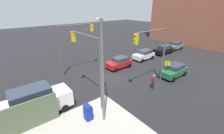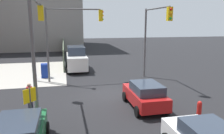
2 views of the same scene
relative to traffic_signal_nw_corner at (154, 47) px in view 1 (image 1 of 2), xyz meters
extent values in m
plane|color=black|center=(2.48, -4.50, -4.62)|extent=(120.00, 120.00, 0.00)
cylinder|color=#59595B|center=(-2.02, 0.00, -1.37)|extent=(0.18, 0.18, 6.50)
cylinder|color=#59595B|center=(0.46, 0.00, 1.76)|extent=(4.96, 0.12, 0.12)
cube|color=yellow|center=(2.94, 0.00, 1.23)|extent=(0.32, 0.36, 1.00)
sphere|color=red|center=(3.12, 0.00, 1.55)|extent=(0.18, 0.18, 0.18)
sphere|color=orange|center=(3.12, 0.00, 1.23)|extent=(0.18, 0.18, 0.18)
sphere|color=green|center=(3.12, 0.00, 0.91)|extent=(0.18, 0.18, 0.18)
cylinder|color=#59595B|center=(6.98, -9.00, -1.37)|extent=(0.18, 0.18, 6.50)
cylinder|color=#59595B|center=(4.61, -9.00, 1.76)|extent=(4.74, 0.12, 0.12)
cube|color=yellow|center=(2.24, -9.00, 1.23)|extent=(0.32, 0.36, 1.00)
sphere|color=red|center=(2.06, -9.00, 1.55)|extent=(0.18, 0.18, 0.18)
sphere|color=orange|center=(2.06, -9.00, 1.23)|extent=(0.18, 0.18, 0.18)
sphere|color=green|center=(2.06, -9.00, 0.91)|extent=(0.18, 0.18, 0.18)
cylinder|color=#59595B|center=(6.98, 0.00, -1.37)|extent=(0.18, 0.18, 6.50)
cylinder|color=#59595B|center=(6.98, -2.36, 1.76)|extent=(0.12, 4.73, 0.12)
cube|color=yellow|center=(6.98, -4.73, 1.23)|extent=(0.36, 0.32, 1.00)
sphere|color=red|center=(6.98, -4.91, 1.55)|extent=(0.18, 0.18, 0.18)
sphere|color=orange|center=(6.98, -4.91, 1.23)|extent=(0.18, 0.18, 0.18)
sphere|color=green|center=(6.98, -4.91, 0.91)|extent=(0.18, 0.18, 0.18)
cylinder|color=slate|center=(7.68, 1.30, -0.62)|extent=(0.20, 0.20, 8.00)
cylinder|color=slate|center=(7.06, 0.27, 3.28)|extent=(1.31, 2.11, 0.10)
ellipsoid|color=silver|center=(6.45, -0.76, 3.13)|extent=(0.56, 0.36, 0.24)
cylinder|color=#4C4C4C|center=(-2.92, 0.15, -3.42)|extent=(0.08, 0.08, 2.40)
cube|color=yellow|center=(-2.92, 0.15, -2.57)|extent=(0.48, 0.48, 0.64)
cube|color=navy|center=(8.68, 0.50, -4.05)|extent=(0.56, 0.64, 1.15)
cylinder|color=navy|center=(8.68, 0.50, -3.47)|extent=(0.56, 0.64, 0.56)
cylinder|color=red|center=(-2.52, -8.70, -4.22)|extent=(0.26, 0.26, 0.80)
sphere|color=red|center=(-2.52, -8.70, -3.80)|extent=(0.24, 0.24, 0.24)
cube|color=#1E6638|center=(-4.17, 0.43, -3.93)|extent=(4.05, 1.80, 0.75)
cube|color=#2D3847|center=(-4.49, 0.43, -3.28)|extent=(2.27, 1.58, 0.55)
cylinder|color=black|center=(-2.79, 1.33, -4.30)|extent=(0.64, 0.22, 0.64)
cylinder|color=black|center=(-2.79, -0.47, -4.30)|extent=(0.64, 0.22, 0.64)
cylinder|color=black|center=(-5.55, 1.33, -4.30)|extent=(0.64, 0.22, 0.64)
cylinder|color=black|center=(-5.55, -0.47, -4.30)|extent=(0.64, 0.22, 0.64)
cube|color=white|center=(-6.29, -6.43, -3.93)|extent=(3.87, 1.80, 0.75)
cube|color=#2D3847|center=(-6.60, -6.43, -3.28)|extent=(2.17, 1.58, 0.55)
cylinder|color=black|center=(-4.97, -5.53, -4.30)|extent=(0.64, 0.22, 0.64)
cylinder|color=black|center=(-4.97, -7.33, -4.30)|extent=(0.64, 0.22, 0.64)
cylinder|color=black|center=(-7.60, -5.53, -4.30)|extent=(0.64, 0.22, 0.64)
cylinder|color=black|center=(-7.60, -7.33, -4.30)|extent=(0.64, 0.22, 0.64)
cube|color=#B21919|center=(-0.47, -6.22, -3.93)|extent=(3.85, 1.80, 0.75)
cube|color=#2D3847|center=(-0.78, -6.22, -3.28)|extent=(2.16, 1.58, 0.55)
cylinder|color=black|center=(0.84, -5.32, -4.30)|extent=(0.64, 0.22, 0.64)
cylinder|color=black|center=(0.84, -7.12, -4.30)|extent=(0.64, 0.22, 0.64)
cylinder|color=black|center=(-1.78, -5.32, -4.30)|extent=(0.64, 0.22, 0.64)
cylinder|color=black|center=(-1.78, -7.12, -4.30)|extent=(0.64, 0.22, 0.64)
cube|color=slate|center=(-16.26, -6.48, -3.93)|extent=(3.86, 1.80, 0.75)
cube|color=#2D3847|center=(-16.57, -6.48, -3.28)|extent=(2.16, 1.58, 0.55)
cylinder|color=black|center=(-14.95, -5.58, -4.30)|extent=(0.64, 0.22, 0.64)
cylinder|color=black|center=(-14.95, -7.38, -4.30)|extent=(0.64, 0.22, 0.64)
cylinder|color=black|center=(-17.57, -5.58, -4.30)|extent=(0.64, 0.22, 0.64)
cylinder|color=black|center=(-17.57, -7.38, -4.30)|extent=(0.64, 0.22, 0.64)
cube|color=black|center=(-11.79, -6.21, -3.93)|extent=(4.26, 1.80, 0.75)
cube|color=#2D3847|center=(-12.13, -6.21, -3.28)|extent=(2.39, 1.58, 0.55)
cylinder|color=black|center=(-10.34, -5.31, -4.30)|extent=(0.64, 0.22, 0.64)
cylinder|color=black|center=(-10.34, -7.11, -4.30)|extent=(0.64, 0.22, 0.64)
cylinder|color=black|center=(-13.24, -5.31, -4.30)|extent=(0.64, 0.22, 0.64)
cylinder|color=black|center=(-13.24, -7.11, -4.30)|extent=(0.64, 0.22, 0.64)
cube|color=white|center=(11.61, -2.70, -3.60)|extent=(5.40, 2.10, 1.40)
cube|color=#2D3847|center=(12.04, -2.70, -2.45)|extent=(3.02, 1.85, 0.90)
cylinder|color=black|center=(9.77, -3.75, -4.30)|extent=(0.64, 0.22, 0.64)
cylinder|color=black|center=(9.77, -1.65, -4.30)|extent=(0.64, 0.22, 0.64)
cylinder|color=black|center=(13.44, -3.75, -4.30)|extent=(0.64, 0.22, 0.64)
cylinder|color=black|center=(13.44, -1.65, -4.30)|extent=(0.64, 0.22, 0.64)
cylinder|color=maroon|center=(0.48, 0.70, -3.47)|extent=(0.36, 0.36, 0.66)
sphere|color=tan|center=(0.48, 0.70, -3.03)|extent=(0.22, 0.22, 0.22)
cylinder|color=#1E1E2D|center=(0.48, 0.70, -4.21)|extent=(0.28, 0.28, 0.83)
camera|label=1|loc=(13.27, 9.41, 4.15)|focal=24.00mm
camera|label=2|loc=(-12.73, -1.46, 0.60)|focal=35.00mm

